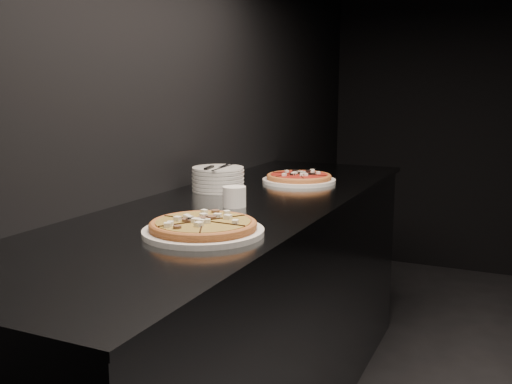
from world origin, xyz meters
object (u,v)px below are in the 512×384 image
at_px(pizza_tomato, 299,178).
at_px(plate_stack, 218,178).
at_px(cutlery, 218,167).
at_px(ramekin, 234,196).
at_px(pizza_mushroom, 203,227).
at_px(counter, 240,316).

height_order(pizza_tomato, plate_stack, plate_stack).
relative_size(plate_stack, cutlery, 0.93).
relative_size(cutlery, ramekin, 2.76).
distance_m(pizza_mushroom, pizza_tomato, 1.01).
relative_size(pizza_mushroom, ramekin, 4.23).
bearing_deg(ramekin, pizza_mushroom, -75.91).
height_order(pizza_tomato, cutlery, cutlery).
bearing_deg(pizza_tomato, ramekin, -91.80).
relative_size(pizza_mushroom, pizza_tomato, 1.07).
bearing_deg(pizza_tomato, counter, -95.35).
height_order(plate_stack, cutlery, cutlery).
xyz_separation_m(counter, cutlery, (-0.18, 0.17, 0.56)).
bearing_deg(cutlery, counter, -52.01).
distance_m(counter, cutlery, 0.61).
xyz_separation_m(counter, ramekin, (0.03, -0.10, 0.50)).
height_order(pizza_tomato, ramekin, ramekin).
xyz_separation_m(plate_stack, cutlery, (0.01, -0.02, 0.05)).
bearing_deg(pizza_tomato, plate_stack, -126.15).
height_order(pizza_mushroom, pizza_tomato, pizza_mushroom).
distance_m(counter, pizza_mushroom, 0.70).
xyz_separation_m(pizza_tomato, plate_stack, (-0.24, -0.33, 0.03)).
relative_size(pizza_tomato, cutlery, 1.43).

